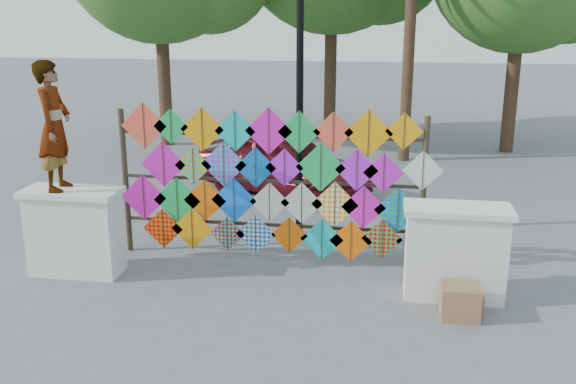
% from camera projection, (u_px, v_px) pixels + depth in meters
% --- Properties ---
extents(ground, '(80.00, 80.00, 0.00)m').
position_uv_depth(ground, '(260.00, 278.00, 9.31)').
color(ground, slate).
rests_on(ground, ground).
extents(parapet_left, '(1.40, 0.65, 1.28)m').
position_uv_depth(parapet_left, '(75.00, 231.00, 9.33)').
color(parapet_left, white).
rests_on(parapet_left, ground).
extents(parapet_right, '(1.40, 0.65, 1.28)m').
position_uv_depth(parapet_right, '(455.00, 252.00, 8.54)').
color(parapet_right, white).
rests_on(parapet_right, ground).
extents(kite_rack, '(4.91, 0.24, 2.42)m').
position_uv_depth(kite_rack, '(272.00, 184.00, 9.65)').
color(kite_rack, '#332A1C').
rests_on(kite_rack, ground).
extents(vendor_woman, '(0.51, 0.71, 1.82)m').
position_uv_depth(vendor_woman, '(54.00, 126.00, 8.93)').
color(vendor_woman, '#99999E').
rests_on(vendor_woman, parapet_left).
extents(sedan, '(4.14, 2.94, 1.31)m').
position_uv_depth(sedan, '(284.00, 163.00, 13.47)').
color(sedan, '#590F18').
rests_on(sedan, ground).
extents(lamppost, '(0.28, 0.28, 4.46)m').
position_uv_depth(lamppost, '(300.00, 77.00, 10.42)').
color(lamppost, black).
rests_on(lamppost, ground).
extents(cardboard_box_near, '(0.48, 0.43, 0.43)m').
position_uv_depth(cardboard_box_near, '(460.00, 301.00, 8.09)').
color(cardboard_box_near, '#8E6144').
rests_on(cardboard_box_near, ground).
extents(cardboard_box_far, '(0.35, 0.32, 0.29)m').
position_uv_depth(cardboard_box_far, '(468.00, 304.00, 8.16)').
color(cardboard_box_far, '#8E6144').
rests_on(cardboard_box_far, ground).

